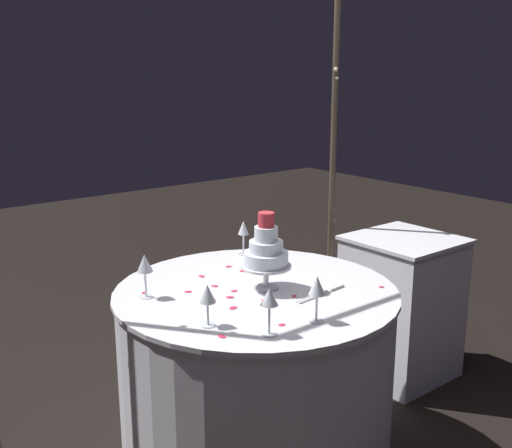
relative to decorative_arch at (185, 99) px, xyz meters
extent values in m
cylinder|color=#473D2D|center=(1.00, 0.00, -0.36)|extent=(0.04, 0.04, 2.46)
sphere|color=#F9EAB2|center=(1.01, 0.00, -0.74)|extent=(0.02, 0.02, 0.02)
sphere|color=#F9EAB2|center=(1.01, 0.02, 0.35)|extent=(0.02, 0.02, 0.02)
sphere|color=#F9EAB2|center=(0.98, -0.02, 0.13)|extent=(0.02, 0.02, 0.02)
sphere|color=#F9EAB2|center=(1.01, 0.00, -0.68)|extent=(0.02, 0.02, 0.02)
sphere|color=#F9EAB2|center=(0.99, -0.01, 0.09)|extent=(0.02, 0.02, 0.02)
cylinder|color=white|center=(0.00, -0.53, -1.20)|extent=(1.21, 1.21, 0.78)
cylinder|color=white|center=(0.00, -0.53, -0.80)|extent=(1.24, 1.24, 0.02)
cube|color=white|center=(1.13, -0.44, -1.19)|extent=(0.53, 0.53, 0.80)
cube|color=white|center=(1.13, -0.44, -0.78)|extent=(0.55, 0.55, 0.02)
cylinder|color=silver|center=(0.04, -0.55, -0.79)|extent=(0.11, 0.11, 0.01)
cylinder|color=silver|center=(0.04, -0.55, -0.74)|extent=(0.02, 0.02, 0.09)
cylinder|color=silver|center=(0.04, -0.55, -0.69)|extent=(0.22, 0.22, 0.01)
cylinder|color=white|center=(0.04, -0.55, -0.66)|extent=(0.19, 0.19, 0.06)
cylinder|color=white|center=(0.04, -0.55, -0.60)|extent=(0.15, 0.15, 0.05)
cylinder|color=white|center=(0.04, -0.55, -0.54)|extent=(0.10, 0.10, 0.06)
cylinder|color=#CC333D|center=(0.04, -0.55, -0.48)|extent=(0.07, 0.07, 0.06)
cylinder|color=silver|center=(-0.25, -0.92, -0.79)|extent=(0.06, 0.06, 0.00)
cylinder|color=silver|center=(-0.25, -0.92, -0.73)|extent=(0.01, 0.01, 0.11)
cone|color=silver|center=(-0.25, -0.92, -0.65)|extent=(0.07, 0.07, 0.06)
cylinder|color=silver|center=(-0.04, -0.95, -0.79)|extent=(0.06, 0.06, 0.00)
cylinder|color=silver|center=(-0.04, -0.95, -0.74)|extent=(0.01, 0.01, 0.11)
cone|color=silver|center=(-0.04, -0.95, -0.65)|extent=(0.06, 0.06, 0.07)
cylinder|color=silver|center=(0.28, -0.08, -0.79)|extent=(0.06, 0.06, 0.00)
cylinder|color=silver|center=(0.28, -0.08, -0.74)|extent=(0.01, 0.01, 0.10)
cone|color=silver|center=(0.28, -0.08, -0.65)|extent=(0.06, 0.06, 0.07)
cylinder|color=silver|center=(-0.42, -0.31, -0.79)|extent=(0.06, 0.06, 0.00)
cylinder|color=silver|center=(-0.42, -0.31, -0.73)|extent=(0.01, 0.01, 0.11)
cone|color=silver|center=(-0.42, -0.31, -0.64)|extent=(0.07, 0.07, 0.07)
cylinder|color=silver|center=(-0.38, -0.72, -0.79)|extent=(0.06, 0.06, 0.00)
cylinder|color=silver|center=(-0.38, -0.72, -0.74)|extent=(0.01, 0.01, 0.09)
cone|color=silver|center=(-0.38, -0.72, -0.66)|extent=(0.06, 0.06, 0.07)
cube|color=silver|center=(0.14, -0.75, -0.79)|extent=(0.22, 0.05, 0.01)
cube|color=white|center=(0.28, -0.74, -0.79)|extent=(0.09, 0.03, 0.01)
ellipsoid|color=#E02D47|center=(-0.20, -0.46, -0.79)|extent=(0.02, 0.03, 0.00)
ellipsoid|color=#E02D47|center=(-0.25, -0.37, -0.79)|extent=(0.04, 0.04, 0.00)
ellipsoid|color=#E02D47|center=(-0.22, -0.52, -0.79)|extent=(0.03, 0.03, 0.00)
ellipsoid|color=#E02D47|center=(-0.16, -0.89, -0.79)|extent=(0.03, 0.03, 0.00)
ellipsoid|color=#E02D47|center=(-0.09, -0.24, -0.79)|extent=(0.03, 0.04, 0.00)
ellipsoid|color=#E02D47|center=(0.27, -0.27, -0.79)|extent=(0.04, 0.04, 0.00)
ellipsoid|color=#E02D47|center=(0.45, -0.85, -0.79)|extent=(0.03, 0.02, 0.00)
ellipsoid|color=#E02D47|center=(0.17, -0.38, -0.79)|extent=(0.03, 0.03, 0.00)
ellipsoid|color=#E02D47|center=(0.11, -0.30, -0.79)|extent=(0.05, 0.05, 0.00)
ellipsoid|color=#E02D47|center=(-0.09, -0.49, -0.79)|extent=(0.03, 0.03, 0.00)
ellipsoid|color=#E02D47|center=(-0.05, -0.65, -0.79)|extent=(0.04, 0.04, 0.00)
ellipsoid|color=#E02D47|center=(-0.40, -0.83, -0.79)|extent=(0.03, 0.04, 0.00)
ellipsoid|color=#E02D47|center=(0.21, -0.38, -0.79)|extent=(0.03, 0.03, 0.00)
ellipsoid|color=#E02D47|center=(0.09, -0.20, -0.79)|extent=(0.03, 0.02, 0.00)
ellipsoid|color=#E02D47|center=(-0.15, -0.54, -0.79)|extent=(0.04, 0.04, 0.00)
ellipsoid|color=#E02D47|center=(-0.40, -0.26, -0.79)|extent=(0.03, 0.03, 0.00)
ellipsoid|color=#E02D47|center=(0.37, -0.20, -0.79)|extent=(0.04, 0.03, 0.00)
ellipsoid|color=#E02D47|center=(-0.12, -0.38, -0.79)|extent=(0.04, 0.04, 0.00)
ellipsoid|color=#E02D47|center=(0.07, -0.69, -0.79)|extent=(0.04, 0.03, 0.00)
ellipsoid|color=#E02D47|center=(-0.21, -0.64, -0.79)|extent=(0.04, 0.03, 0.00)
ellipsoid|color=#E02D47|center=(-0.08, -0.72, -0.79)|extent=(0.03, 0.04, 0.00)
camera|label=1|loc=(-1.58, -2.51, 0.14)|focal=43.42mm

